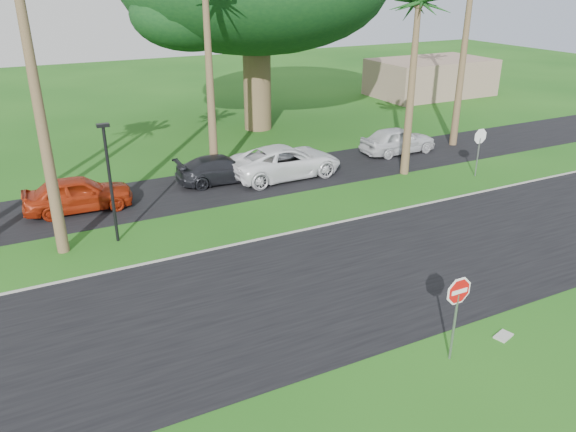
% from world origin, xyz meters
% --- Properties ---
extents(ground, '(120.00, 120.00, 0.00)m').
position_xyz_m(ground, '(0.00, 0.00, 0.00)').
color(ground, '#184912').
rests_on(ground, ground).
extents(road, '(120.00, 8.00, 0.02)m').
position_xyz_m(road, '(0.00, 2.00, 0.01)').
color(road, black).
rests_on(road, ground).
extents(parking_strip, '(120.00, 5.00, 0.02)m').
position_xyz_m(parking_strip, '(0.00, 12.50, 0.01)').
color(parking_strip, black).
rests_on(parking_strip, ground).
extents(curb, '(120.00, 0.12, 0.06)m').
position_xyz_m(curb, '(0.00, 6.05, 0.03)').
color(curb, gray).
rests_on(curb, ground).
extents(stop_sign_near, '(1.05, 0.07, 2.62)m').
position_xyz_m(stop_sign_near, '(0.50, -3.00, 1.77)').
color(stop_sign_near, gray).
rests_on(stop_sign_near, ground).
extents(stop_sign_far, '(1.05, 0.07, 2.62)m').
position_xyz_m(stop_sign_far, '(12.00, 8.00, 1.77)').
color(stop_sign_far, gray).
rests_on(stop_sign_far, ground).
extents(palm_right_near, '(5.00, 5.00, 9.50)m').
position_xyz_m(palm_right_near, '(9.00, 10.00, 8.19)').
color(palm_right_near, brown).
rests_on(palm_right_near, ground).
extents(streetlight_right, '(0.45, 0.25, 4.64)m').
position_xyz_m(streetlight_right, '(-6.00, 8.50, 2.65)').
color(streetlight_right, black).
rests_on(streetlight_right, ground).
extents(building_far, '(10.00, 6.00, 3.00)m').
position_xyz_m(building_far, '(24.00, 26.00, 1.50)').
color(building_far, gray).
rests_on(building_far, ground).
extents(car_red, '(4.64, 2.05, 1.55)m').
position_xyz_m(car_red, '(-6.85, 12.36, 0.78)').
color(car_red, '#9E250D').
rests_on(car_red, ground).
extents(car_dark, '(4.64, 2.00, 1.33)m').
position_xyz_m(car_dark, '(0.05, 13.03, 0.67)').
color(car_dark, black).
rests_on(car_dark, ground).
extents(car_minivan, '(5.86, 2.81, 1.61)m').
position_xyz_m(car_minivan, '(3.22, 12.30, 0.81)').
color(car_minivan, white).
rests_on(car_minivan, ground).
extents(car_pickup, '(4.52, 1.83, 1.54)m').
position_xyz_m(car_pickup, '(10.86, 13.08, 0.77)').
color(car_pickup, silver).
rests_on(car_pickup, ground).
extents(utility_slab, '(0.63, 0.49, 0.06)m').
position_xyz_m(utility_slab, '(2.55, -2.94, 0.03)').
color(utility_slab, '#A4A49C').
rests_on(utility_slab, ground).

